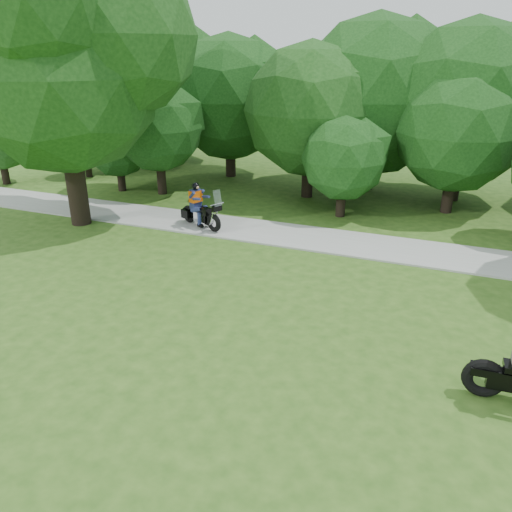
% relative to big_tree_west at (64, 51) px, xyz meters
% --- Properties ---
extents(ground, '(100.00, 100.00, 0.00)m').
position_rel_big_tree_west_xyz_m(ground, '(10.54, -6.85, -5.76)').
color(ground, '#2C5117').
rests_on(ground, ground).
extents(walkway, '(60.00, 2.20, 0.06)m').
position_rel_big_tree_west_xyz_m(walkway, '(10.54, 1.15, -5.73)').
color(walkway, '#989893').
rests_on(walkway, ground).
extents(tree_line, '(39.79, 11.70, 7.28)m').
position_rel_big_tree_west_xyz_m(tree_line, '(10.06, 7.98, -2.16)').
color(tree_line, black).
rests_on(tree_line, ground).
extents(big_tree_west, '(8.64, 6.56, 9.96)m').
position_rel_big_tree_west_xyz_m(big_tree_west, '(0.00, 0.00, 0.00)').
color(big_tree_west, black).
rests_on(big_tree_west, ground).
extents(touring_motorcycle, '(1.91, 1.19, 1.54)m').
position_rel_big_tree_west_xyz_m(touring_motorcycle, '(4.20, 0.80, -5.14)').
color(touring_motorcycle, black).
rests_on(touring_motorcycle, walkway).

